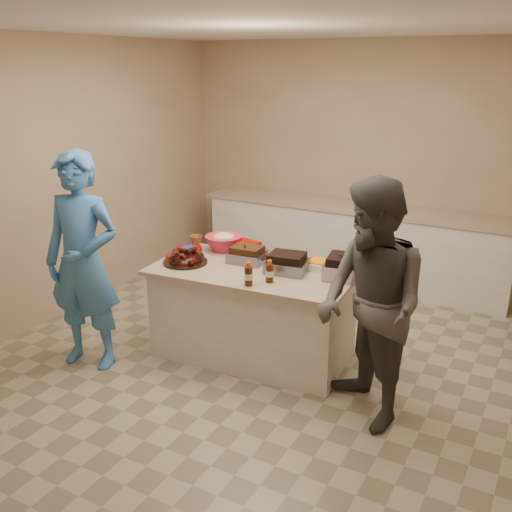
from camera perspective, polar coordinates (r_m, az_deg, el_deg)
The scene contains 20 objects.
room at distance 5.03m, azimuth 0.80°, elevation -10.18°, with size 4.50×5.00×2.70m, color tan, non-canonical shape.
back_counter at distance 6.73m, azimuth 9.67°, elevation 1.33°, with size 3.60×0.64×0.90m, color silver, non-canonical shape.
island at distance 5.10m, azimuth -0.28°, elevation -9.79°, with size 1.69×0.89×0.80m, color silver, non-canonical shape.
rib_platter at distance 4.95m, azimuth -7.07°, elevation -0.70°, with size 0.38×0.38×0.15m, color #3F0D08, non-canonical shape.
pulled_pork_tray at distance 4.93m, azimuth -0.89°, elevation -0.62°, with size 0.30×0.23×0.09m, color #47230F.
brisket_tray at distance 4.71m, azimuth 3.10°, elevation -1.58°, with size 0.33×0.27×0.10m, color black.
roasting_pan at distance 4.64m, azimuth 8.82°, elevation -2.12°, with size 0.31×0.31×0.12m, color gray.
coleslaw_bowl at distance 5.26m, azimuth -3.24°, elevation 0.60°, with size 0.34×0.34×0.23m, color #CC2A46, non-canonical shape.
sausage_plate at distance 5.01m, azimuth 1.37°, elevation -0.30°, with size 0.32×0.32×0.05m, color silver.
mac_cheese_dish at distance 4.80m, azimuth 7.06°, elevation -1.30°, with size 0.28×0.21×0.07m, color orange.
bbq_bottle_a at distance 4.42m, azimuth -0.75°, elevation -2.95°, with size 0.06×0.06×0.19m, color #391B08.
bbq_bottle_b at distance 4.49m, azimuth 1.36°, elevation -2.60°, with size 0.06×0.06×0.18m, color #391B08.
mustard_bottle at distance 4.93m, azimuth -0.79°, elevation -0.60°, with size 0.04×0.04×0.11m, color #FFC300.
sauce_bowl at distance 4.89m, azimuth -0.93°, elevation -0.76°, with size 0.13×0.04×0.13m, color silver.
plate_stack_large at distance 5.28m, azimuth -6.71°, elevation 0.59°, with size 0.24×0.24×0.03m, color #8E0900.
plate_stack_small at distance 5.09m, azimuth -8.02°, elevation -0.16°, with size 0.18×0.18×0.02m, color #8E0900.
plastic_cup at distance 5.39m, azimuth -6.00°, elevation 0.99°, with size 0.11×0.10×0.11m, color #9C501C.
basket_stack at distance 5.16m, azimuth -0.93°, elevation 0.26°, with size 0.22×0.16×0.11m, color #8E0900.
guest_blue at distance 5.19m, azimuth -15.96°, elevation -10.06°, with size 0.66×1.81×0.43m, color #427EBF.
guest_gray at distance 4.38m, azimuth 10.65°, elevation -15.42°, with size 0.85×1.75×0.66m, color #504D48.
Camera 1 is at (2.06, -3.89, 2.44)m, focal length 40.00 mm.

